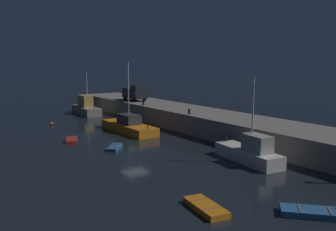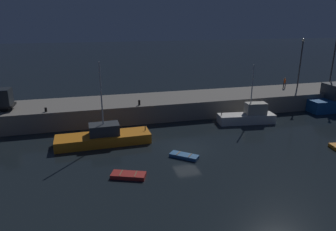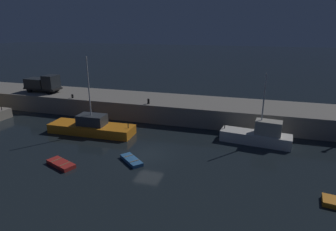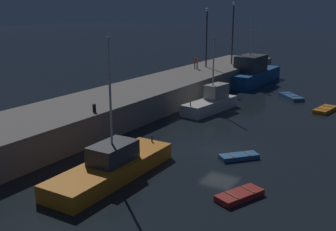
{
  "view_description": "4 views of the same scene",
  "coord_description": "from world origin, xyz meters",
  "px_view_note": "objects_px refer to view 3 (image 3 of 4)",
  "views": [
    {
      "loc": [
        32.21,
        -17.44,
        8.83
      ],
      "look_at": [
        -1.04,
        4.7,
        2.87
      ],
      "focal_mm": 39.27,
      "sensor_mm": 36.0,
      "label": 1
    },
    {
      "loc": [
        -9.21,
        -27.21,
        12.75
      ],
      "look_at": [
        -0.68,
        5.25,
        2.04
      ],
      "focal_mm": 32.31,
      "sensor_mm": 36.0,
      "label": 2
    },
    {
      "loc": [
        8.87,
        -23.4,
        11.9
      ],
      "look_at": [
        0.41,
        5.39,
        2.36
      ],
      "focal_mm": 30.3,
      "sensor_mm": 36.0,
      "label": 3
    },
    {
      "loc": [
        -26.84,
        -12.36,
        10.64
      ],
      "look_at": [
        -0.41,
        4.39,
        2.13
      ],
      "focal_mm": 44.38,
      "sensor_mm": 36.0,
      "label": 4
    }
  ],
  "objects_px": {
    "dinghy_orange_near": "(131,160)",
    "bollard_central": "(72,96)",
    "fishing_boat_blue": "(258,135)",
    "rowboat_blue_far": "(61,164)",
    "bollard_west": "(148,101)",
    "fishing_trawler_red": "(92,127)",
    "utility_truck": "(43,83)"
  },
  "relations": [
    {
      "from": "dinghy_orange_near",
      "to": "rowboat_blue_far",
      "type": "xyz_separation_m",
      "value": [
        -5.72,
        -2.46,
        0.01
      ]
    },
    {
      "from": "utility_truck",
      "to": "fishing_trawler_red",
      "type": "bearing_deg",
      "value": -31.68
    },
    {
      "from": "fishing_trawler_red",
      "to": "utility_truck",
      "type": "relative_size",
      "value": 1.82
    },
    {
      "from": "fishing_boat_blue",
      "to": "utility_truck",
      "type": "distance_m",
      "value": 31.49
    },
    {
      "from": "fishing_boat_blue",
      "to": "dinghy_orange_near",
      "type": "height_order",
      "value": "fishing_boat_blue"
    },
    {
      "from": "rowboat_blue_far",
      "to": "bollard_central",
      "type": "distance_m",
      "value": 15.89
    },
    {
      "from": "dinghy_orange_near",
      "to": "rowboat_blue_far",
      "type": "relative_size",
      "value": 0.89
    },
    {
      "from": "fishing_boat_blue",
      "to": "bollard_west",
      "type": "xyz_separation_m",
      "value": [
        -13.53,
        3.49,
        1.79
      ]
    },
    {
      "from": "fishing_trawler_red",
      "to": "bollard_central",
      "type": "relative_size",
      "value": 19.84
    },
    {
      "from": "fishing_boat_blue",
      "to": "bollard_west",
      "type": "distance_m",
      "value": 14.08
    },
    {
      "from": "fishing_boat_blue",
      "to": "utility_truck",
      "type": "relative_size",
      "value": 1.37
    },
    {
      "from": "fishing_boat_blue",
      "to": "rowboat_blue_far",
      "type": "distance_m",
      "value": 19.7
    },
    {
      "from": "fishing_trawler_red",
      "to": "bollard_central",
      "type": "height_order",
      "value": "fishing_trawler_red"
    },
    {
      "from": "fishing_trawler_red",
      "to": "fishing_boat_blue",
      "type": "bearing_deg",
      "value": 7.12
    },
    {
      "from": "dinghy_orange_near",
      "to": "bollard_central",
      "type": "xyz_separation_m",
      "value": [
        -13.52,
        11.17,
        2.46
      ]
    },
    {
      "from": "dinghy_orange_near",
      "to": "bollard_west",
      "type": "bearing_deg",
      "value": 102.13
    },
    {
      "from": "rowboat_blue_far",
      "to": "bollard_central",
      "type": "xyz_separation_m",
      "value": [
        -7.8,
        13.62,
        2.45
      ]
    },
    {
      "from": "fishing_trawler_red",
      "to": "dinghy_orange_near",
      "type": "relative_size",
      "value": 3.6
    },
    {
      "from": "fishing_trawler_red",
      "to": "bollard_central",
      "type": "bearing_deg",
      "value": 137.47
    },
    {
      "from": "bollard_central",
      "to": "dinghy_orange_near",
      "type": "bearing_deg",
      "value": -39.56
    },
    {
      "from": "dinghy_orange_near",
      "to": "fishing_boat_blue",
      "type": "bearing_deg",
      "value": 34.91
    },
    {
      "from": "fishing_trawler_red",
      "to": "fishing_boat_blue",
      "type": "relative_size",
      "value": 1.34
    },
    {
      "from": "fishing_trawler_red",
      "to": "bollard_west",
      "type": "xyz_separation_m",
      "value": [
        4.88,
        5.79,
        1.95
      ]
    },
    {
      "from": "rowboat_blue_far",
      "to": "fishing_trawler_red",
      "type": "bearing_deg",
      "value": 101.23
    },
    {
      "from": "fishing_trawler_red",
      "to": "dinghy_orange_near",
      "type": "distance_m",
      "value": 9.13
    },
    {
      "from": "fishing_trawler_red",
      "to": "rowboat_blue_far",
      "type": "relative_size",
      "value": 3.21
    },
    {
      "from": "dinghy_orange_near",
      "to": "fishing_trawler_red",
      "type": "bearing_deg",
      "value": 143.2
    },
    {
      "from": "rowboat_blue_far",
      "to": "bollard_west",
      "type": "relative_size",
      "value": 4.81
    },
    {
      "from": "dinghy_orange_near",
      "to": "utility_truck",
      "type": "height_order",
      "value": "utility_truck"
    },
    {
      "from": "dinghy_orange_near",
      "to": "bollard_west",
      "type": "xyz_separation_m",
      "value": [
        -2.42,
        11.24,
        2.54
      ]
    },
    {
      "from": "rowboat_blue_far",
      "to": "bollard_west",
      "type": "bearing_deg",
      "value": 76.44
    },
    {
      "from": "dinghy_orange_near",
      "to": "bollard_central",
      "type": "distance_m",
      "value": 17.71
    }
  ]
}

